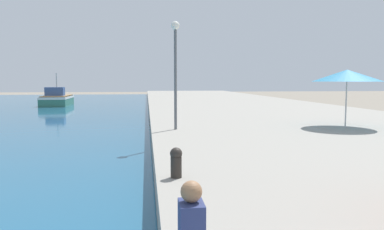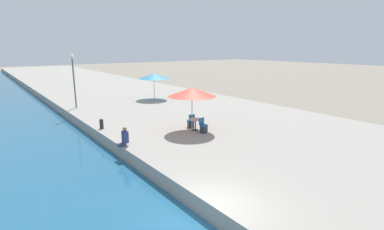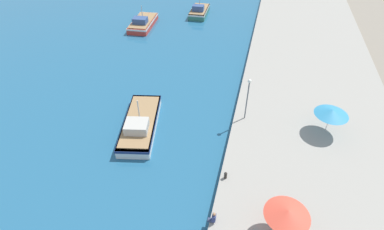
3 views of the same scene
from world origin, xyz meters
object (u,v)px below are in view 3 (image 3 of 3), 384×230
at_px(cafe_umbrella_pink, 288,213).
at_px(cafe_umbrella_white, 332,112).
at_px(fishing_boat_far, 199,11).
at_px(cafe_chair_right, 287,224).
at_px(mooring_bollard, 226,175).
at_px(fishing_boat_mid, 143,23).
at_px(lamppost, 248,93).
at_px(person_at_quay, 213,218).
at_px(fishing_boat_near, 140,124).

xyz_separation_m(cafe_umbrella_pink, cafe_umbrella_white, (3.84, 11.74, -0.14)).
xyz_separation_m(fishing_boat_far, cafe_chair_right, (15.44, -38.94, 0.30)).
relative_size(cafe_umbrella_pink, cafe_umbrella_white, 0.98).
bearing_deg(cafe_umbrella_white, mooring_bollard, -136.20).
bearing_deg(mooring_bollard, fishing_boat_far, 106.58).
bearing_deg(fishing_boat_far, cafe_umbrella_pink, -71.53).
distance_m(fishing_boat_mid, lamppost, 28.13).
bearing_deg(fishing_boat_mid, person_at_quay, -65.59).
bearing_deg(cafe_umbrella_white, fishing_boat_near, -169.16).
relative_size(fishing_boat_far, lamppost, 1.39).
relative_size(cafe_umbrella_white, lamppost, 0.67).
bearing_deg(lamppost, cafe_umbrella_white, -0.41).
height_order(fishing_boat_far, cafe_chair_right, fishing_boat_far).
height_order(fishing_boat_near, lamppost, lamppost).
xyz_separation_m(fishing_boat_far, lamppost, (11.26, -27.75, 3.06)).
xyz_separation_m(fishing_boat_near, fishing_boat_mid, (-9.20, 23.87, 0.01)).
height_order(cafe_chair_right, lamppost, lamppost).
height_order(fishing_boat_mid, mooring_bollard, fishing_boat_mid).
distance_m(mooring_bollard, lamppost, 8.49).
height_order(cafe_umbrella_pink, lamppost, lamppost).
distance_m(fishing_boat_mid, fishing_boat_far, 10.68).
bearing_deg(cafe_umbrella_pink, lamppost, 108.05).
relative_size(fishing_boat_mid, lamppost, 1.71).
relative_size(cafe_umbrella_white, mooring_bollard, 4.66).
height_order(cafe_umbrella_pink, cafe_umbrella_white, cafe_umbrella_pink).
height_order(fishing_boat_mid, lamppost, lamppost).
bearing_deg(cafe_umbrella_white, fishing_boat_mid, 142.51).
xyz_separation_m(fishing_boat_far, cafe_umbrella_white, (18.94, -27.80, 2.28)).
height_order(cafe_umbrella_white, lamppost, lamppost).
relative_size(fishing_boat_near, fishing_boat_far, 1.43).
bearing_deg(fishing_boat_far, cafe_chair_right, -70.81).
bearing_deg(cafe_umbrella_pink, fishing_boat_mid, 125.38).
height_order(fishing_boat_near, fishing_boat_far, fishing_boat_far).
bearing_deg(fishing_boat_mid, cafe_umbrella_white, -42.36).
bearing_deg(fishing_boat_near, cafe_chair_right, -41.15).
bearing_deg(cafe_umbrella_white, cafe_umbrella_pink, -108.11).
bearing_deg(cafe_umbrella_pink, person_at_quay, -176.58).
xyz_separation_m(fishing_boat_far, person_at_quay, (10.44, -39.82, 0.43)).
distance_m(cafe_umbrella_pink, person_at_quay, 5.08).
distance_m(cafe_chair_right, person_at_quay, 5.08).
xyz_separation_m(cafe_umbrella_pink, lamppost, (-3.84, 11.80, 0.65)).
relative_size(cafe_umbrella_white, cafe_chair_right, 3.35).
height_order(fishing_boat_mid, person_at_quay, fishing_boat_mid).
bearing_deg(fishing_boat_far, lamppost, -70.35).
bearing_deg(fishing_boat_mid, fishing_boat_near, -73.79).
bearing_deg(cafe_umbrella_white, cafe_chair_right, -107.45).
bearing_deg(cafe_umbrella_pink, cafe_umbrella_white, 71.89).
height_order(fishing_boat_far, person_at_quay, fishing_boat_far).
bearing_deg(lamppost, fishing_boat_far, 112.08).
distance_m(cafe_umbrella_white, person_at_quay, 14.84).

